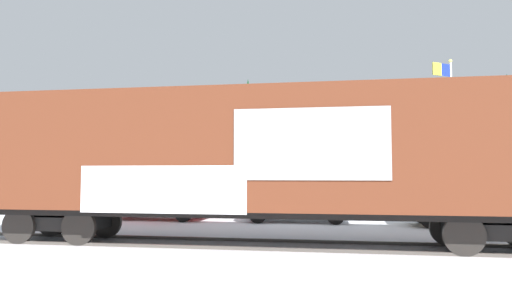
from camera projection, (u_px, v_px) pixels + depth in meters
name	position (u px, v px, depth m)	size (l,w,h in m)	color
ground_plane	(293.00, 247.00, 11.53)	(260.00, 260.00, 0.00)	silver
track	(263.00, 244.00, 11.70)	(59.99, 4.97, 0.08)	#4C4742
freight_car	(262.00, 154.00, 11.84)	(15.79, 3.88, 4.11)	#5B2B19
flagpole	(449.00, 117.00, 22.70)	(1.06, 0.86, 7.51)	silver
hillside	(350.00, 150.00, 79.91)	(143.19, 38.38, 16.77)	gray
parked_car_red	(155.00, 198.00, 18.57)	(4.30, 1.94, 1.73)	#B21E1E
parked_car_silver	(297.00, 200.00, 17.70)	(4.27, 2.24, 1.62)	#B7BABF
parked_car_tan	(467.00, 201.00, 16.00)	(4.20, 1.97, 1.75)	#9E8966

